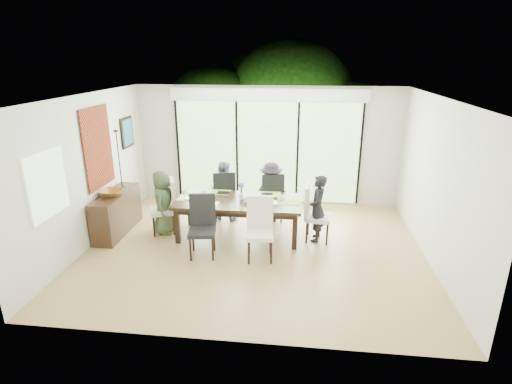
# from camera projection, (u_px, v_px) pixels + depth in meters

# --- Properties ---
(floor) EXTENTS (6.00, 5.00, 0.01)m
(floor) POSITION_uv_depth(u_px,v_px,m) (254.00, 249.00, 7.25)
(floor) COLOR olive
(floor) RESTS_ON ground
(ceiling) EXTENTS (6.00, 5.00, 0.01)m
(ceiling) POSITION_uv_depth(u_px,v_px,m) (254.00, 96.00, 6.37)
(ceiling) COLOR white
(ceiling) RESTS_ON wall_back
(wall_back) EXTENTS (6.00, 0.02, 2.70)m
(wall_back) POSITION_uv_depth(u_px,v_px,m) (267.00, 146.00, 9.17)
(wall_back) COLOR beige
(wall_back) RESTS_ON floor
(wall_front) EXTENTS (6.00, 0.02, 2.70)m
(wall_front) POSITION_uv_depth(u_px,v_px,m) (228.00, 242.00, 4.45)
(wall_front) COLOR white
(wall_front) RESTS_ON floor
(wall_left) EXTENTS (0.02, 5.00, 2.70)m
(wall_left) POSITION_uv_depth(u_px,v_px,m) (88.00, 172.00, 7.14)
(wall_left) COLOR silver
(wall_left) RESTS_ON floor
(wall_right) EXTENTS (0.02, 5.00, 2.70)m
(wall_right) POSITION_uv_depth(u_px,v_px,m) (438.00, 184.00, 6.49)
(wall_right) COLOR white
(wall_right) RESTS_ON floor
(glass_doors) EXTENTS (4.20, 0.02, 2.30)m
(glass_doors) POSITION_uv_depth(u_px,v_px,m) (267.00, 153.00, 9.18)
(glass_doors) COLOR #598C3F
(glass_doors) RESTS_ON wall_back
(blinds_header) EXTENTS (4.40, 0.06, 0.28)m
(blinds_header) POSITION_uv_depth(u_px,v_px,m) (268.00, 95.00, 8.75)
(blinds_header) COLOR white
(blinds_header) RESTS_ON wall_back
(mullion_a) EXTENTS (0.05, 0.04, 2.30)m
(mullion_a) POSITION_uv_depth(u_px,v_px,m) (178.00, 150.00, 9.40)
(mullion_a) COLOR black
(mullion_a) RESTS_ON wall_back
(mullion_b) EXTENTS (0.05, 0.04, 2.30)m
(mullion_b) POSITION_uv_depth(u_px,v_px,m) (237.00, 152.00, 9.25)
(mullion_b) COLOR black
(mullion_b) RESTS_ON wall_back
(mullion_c) EXTENTS (0.05, 0.04, 2.30)m
(mullion_c) POSITION_uv_depth(u_px,v_px,m) (298.00, 154.00, 9.09)
(mullion_c) COLOR black
(mullion_c) RESTS_ON wall_back
(mullion_d) EXTENTS (0.05, 0.04, 2.30)m
(mullion_d) POSITION_uv_depth(u_px,v_px,m) (360.00, 155.00, 8.94)
(mullion_d) COLOR black
(mullion_d) RESTS_ON wall_back
(side_window) EXTENTS (0.02, 0.90, 1.00)m
(side_window) POSITION_uv_depth(u_px,v_px,m) (48.00, 184.00, 5.96)
(side_window) COLOR #8CAD7F
(side_window) RESTS_ON wall_left
(deck) EXTENTS (6.00, 1.80, 0.10)m
(deck) POSITION_uv_depth(u_px,v_px,m) (270.00, 191.00, 10.46)
(deck) COLOR brown
(deck) RESTS_ON ground
(rail_top) EXTENTS (6.00, 0.08, 0.06)m
(rail_top) POSITION_uv_depth(u_px,v_px,m) (272.00, 161.00, 11.02)
(rail_top) COLOR brown
(rail_top) RESTS_ON deck
(foliage_left) EXTENTS (3.20, 3.20, 3.20)m
(foliage_left) POSITION_uv_depth(u_px,v_px,m) (215.00, 122.00, 11.86)
(foliage_left) COLOR #14380F
(foliage_left) RESTS_ON ground
(foliage_mid) EXTENTS (4.00, 4.00, 4.00)m
(foliage_mid) POSITION_uv_depth(u_px,v_px,m) (290.00, 108.00, 12.07)
(foliage_mid) COLOR #14380F
(foliage_mid) RESTS_ON ground
(foliage_right) EXTENTS (2.80, 2.80, 2.80)m
(foliage_right) POSITION_uv_depth(u_px,v_px,m) (352.00, 132.00, 11.30)
(foliage_right) COLOR #14380F
(foliage_right) RESTS_ON ground
(foliage_far) EXTENTS (3.60, 3.60, 3.60)m
(foliage_far) POSITION_uv_depth(u_px,v_px,m) (260.00, 111.00, 12.89)
(foliage_far) COLOR #14380F
(foliage_far) RESTS_ON ground
(table_top) EXTENTS (2.37, 1.08, 0.06)m
(table_top) POSITION_uv_depth(u_px,v_px,m) (239.00, 202.00, 7.53)
(table_top) COLOR black
(table_top) RESTS_ON floor
(table_apron) EXTENTS (2.17, 0.89, 0.10)m
(table_apron) POSITION_uv_depth(u_px,v_px,m) (239.00, 206.00, 7.56)
(table_apron) COLOR black
(table_apron) RESTS_ON floor
(table_leg_fl) EXTENTS (0.09, 0.09, 0.68)m
(table_leg_fl) POSITION_uv_depth(u_px,v_px,m) (177.00, 226.00, 7.36)
(table_leg_fl) COLOR black
(table_leg_fl) RESTS_ON floor
(table_leg_fr) EXTENTS (0.09, 0.09, 0.68)m
(table_leg_fr) POSITION_uv_depth(u_px,v_px,m) (295.00, 232.00, 7.13)
(table_leg_fr) COLOR black
(table_leg_fr) RESTS_ON floor
(table_leg_bl) EXTENTS (0.09, 0.09, 0.68)m
(table_leg_bl) POSITION_uv_depth(u_px,v_px,m) (190.00, 209.00, 8.17)
(table_leg_bl) COLOR black
(table_leg_bl) RESTS_ON floor
(table_leg_br) EXTENTS (0.09, 0.09, 0.68)m
(table_leg_br) POSITION_uv_depth(u_px,v_px,m) (296.00, 214.00, 7.93)
(table_leg_br) COLOR black
(table_leg_br) RESTS_ON floor
(chair_left_end) EXTENTS (0.58, 0.58, 1.08)m
(chair_left_end) POSITION_uv_depth(u_px,v_px,m) (162.00, 207.00, 7.74)
(chair_left_end) COLOR beige
(chair_left_end) RESTS_ON floor
(chair_right_end) EXTENTS (0.49, 0.49, 1.08)m
(chair_right_end) POSITION_uv_depth(u_px,v_px,m) (318.00, 213.00, 7.42)
(chair_right_end) COLOR beige
(chair_right_end) RESTS_ON floor
(chair_far_left) EXTENTS (0.56, 0.56, 1.08)m
(chair_far_left) POSITION_uv_depth(u_px,v_px,m) (224.00, 194.00, 8.43)
(chair_far_left) COLOR black
(chair_far_left) RESTS_ON floor
(chair_far_right) EXTENTS (0.55, 0.55, 1.08)m
(chair_far_right) POSITION_uv_depth(u_px,v_px,m) (271.00, 196.00, 8.32)
(chair_far_right) COLOR black
(chair_far_right) RESTS_ON floor
(chair_near_left) EXTENTS (0.51, 0.51, 1.08)m
(chair_near_left) POSITION_uv_depth(u_px,v_px,m) (202.00, 227.00, 6.82)
(chair_near_left) COLOR black
(chair_near_left) RESTS_ON floor
(chair_near_right) EXTENTS (0.50, 0.50, 1.08)m
(chair_near_right) POSITION_uv_depth(u_px,v_px,m) (260.00, 230.00, 6.71)
(chair_near_right) COLOR white
(chair_near_right) RESTS_ON floor
(person_left_end) EXTENTS (0.42, 0.62, 1.27)m
(person_left_end) POSITION_uv_depth(u_px,v_px,m) (163.00, 202.00, 7.71)
(person_left_end) COLOR #3D4E34
(person_left_end) RESTS_ON floor
(person_right_end) EXTENTS (0.44, 0.63, 1.27)m
(person_right_end) POSITION_uv_depth(u_px,v_px,m) (317.00, 208.00, 7.39)
(person_right_end) COLOR black
(person_right_end) RESTS_ON floor
(person_far_left) EXTENTS (0.66, 0.49, 1.27)m
(person_far_left) POSITION_uv_depth(u_px,v_px,m) (224.00, 190.00, 8.38)
(person_far_left) COLOR slate
(person_far_left) RESTS_ON floor
(person_far_right) EXTENTS (0.64, 0.46, 1.27)m
(person_far_right) POSITION_uv_depth(u_px,v_px,m) (271.00, 192.00, 8.27)
(person_far_right) COLOR #281F2E
(person_far_right) RESTS_ON floor
(placemat_left) EXTENTS (0.43, 0.32, 0.01)m
(placemat_left) POSITION_uv_depth(u_px,v_px,m) (189.00, 198.00, 7.62)
(placemat_left) COLOR #8DC646
(placemat_left) RESTS_ON table_top
(placemat_right) EXTENTS (0.43, 0.32, 0.01)m
(placemat_right) POSITION_uv_depth(u_px,v_px,m) (289.00, 202.00, 7.41)
(placemat_right) COLOR #6FA53B
(placemat_right) RESTS_ON table_top
(placemat_far_l) EXTENTS (0.43, 0.32, 0.01)m
(placemat_far_l) POSITION_uv_depth(u_px,v_px,m) (219.00, 192.00, 7.94)
(placemat_far_l) COLOR #85C245
(placemat_far_l) RESTS_ON table_top
(placemat_far_r) EXTENTS (0.43, 0.32, 0.01)m
(placemat_far_r) POSITION_uv_depth(u_px,v_px,m) (269.00, 194.00, 7.83)
(placemat_far_r) COLOR #90C144
(placemat_far_r) RESTS_ON table_top
(placemat_paper) EXTENTS (0.43, 0.32, 0.01)m
(placemat_paper) POSITION_uv_depth(u_px,v_px,m) (206.00, 204.00, 7.29)
(placemat_paper) COLOR white
(placemat_paper) RESTS_ON table_top
(tablet_far_l) EXTENTS (0.26, 0.18, 0.01)m
(tablet_far_l) POSITION_uv_depth(u_px,v_px,m) (224.00, 193.00, 7.88)
(tablet_far_l) COLOR black
(tablet_far_l) RESTS_ON table_top
(tablet_far_r) EXTENTS (0.24, 0.17, 0.01)m
(tablet_far_r) POSITION_uv_depth(u_px,v_px,m) (267.00, 194.00, 7.79)
(tablet_far_r) COLOR black
(tablet_far_r) RESTS_ON table_top
(papers) EXTENTS (0.30, 0.22, 0.00)m
(papers) POSITION_uv_depth(u_px,v_px,m) (275.00, 202.00, 7.39)
(papers) COLOR white
(papers) RESTS_ON table_top
(platter_base) EXTENTS (0.26, 0.26, 0.02)m
(platter_base) POSITION_uv_depth(u_px,v_px,m) (206.00, 204.00, 7.29)
(platter_base) COLOR white
(platter_base) RESTS_ON table_top
(platter_snacks) EXTENTS (0.20, 0.20, 0.01)m
(platter_snacks) POSITION_uv_depth(u_px,v_px,m) (206.00, 203.00, 7.28)
(platter_snacks) COLOR orange
(platter_snacks) RESTS_ON table_top
(vase) EXTENTS (0.08, 0.08, 0.12)m
(vase) POSITION_uv_depth(u_px,v_px,m) (241.00, 196.00, 7.54)
(vase) COLOR silver
(vase) RESTS_ON table_top
(hyacinth_stems) EXTENTS (0.04, 0.04, 0.16)m
(hyacinth_stems) POSITION_uv_depth(u_px,v_px,m) (241.00, 190.00, 7.50)
(hyacinth_stems) COLOR #337226
(hyacinth_stems) RESTS_ON table_top
(hyacinth_blooms) EXTENTS (0.11, 0.11, 0.11)m
(hyacinth_blooms) POSITION_uv_depth(u_px,v_px,m) (241.00, 185.00, 7.47)
(hyacinth_blooms) COLOR #525ECE
(hyacinth_blooms) RESTS_ON table_top
(laptop) EXTENTS (0.34, 0.23, 0.03)m
(laptop) POSITION_uv_depth(u_px,v_px,m) (193.00, 199.00, 7.51)
(laptop) COLOR silver
(laptop) RESTS_ON table_top
(cup_a) EXTENTS (0.17, 0.17, 0.09)m
(cup_a) POSITION_uv_depth(u_px,v_px,m) (204.00, 194.00, 7.72)
(cup_a) COLOR white
(cup_a) RESTS_ON table_top
(cup_b) EXTENTS (0.14, 0.14, 0.09)m
(cup_b) POSITION_uv_depth(u_px,v_px,m) (246.00, 200.00, 7.39)
(cup_b) COLOR white
(cup_b) RESTS_ON table_top
(cup_c) EXTENTS (0.14, 0.14, 0.09)m
(cup_c) POSITION_uv_depth(u_px,v_px,m) (281.00, 198.00, 7.51)
(cup_c) COLOR white
(cup_c) RESTS_ON table_top
(book) EXTENTS (0.26, 0.27, 0.02)m
(book) POSITION_uv_depth(u_px,v_px,m) (252.00, 199.00, 7.53)
(book) COLOR white
(book) RESTS_ON table_top
(sideboard) EXTENTS (0.41, 1.44, 0.81)m
(sideboard) POSITION_uv_depth(u_px,v_px,m) (117.00, 213.00, 7.80)
(sideboard) COLOR black
(sideboard) RESTS_ON floor
(bowl) EXTENTS (0.43, 0.43, 0.10)m
(bowl) POSITION_uv_depth(u_px,v_px,m) (112.00, 192.00, 7.56)
(bowl) COLOR brown
(bowl) RESTS_ON sideboard
(candlestick_base) EXTENTS (0.09, 0.09, 0.04)m
(candlestick_base) POSITION_uv_depth(u_px,v_px,m) (122.00, 187.00, 7.99)
(candlestick_base) COLOR black
(candlestick_base) RESTS_ON sideboard
(candlestick_shaft) EXTENTS (0.02, 0.02, 1.13)m
(candlestick_shaft) POSITION_uv_depth(u_px,v_px,m) (119.00, 159.00, 7.80)
(candlestick_shaft) COLOR black
(candlestick_shaft) RESTS_ON sideboard
(candlestick_pan) EXTENTS (0.09, 0.09, 0.03)m
(candlestick_pan) POSITION_uv_depth(u_px,v_px,m) (116.00, 131.00, 7.62)
(candlestick_pan) COLOR black
(candlestick_pan) RESTS_ON sideboard
(candle) EXTENTS (0.03, 0.03, 0.09)m
(candle) POSITION_uv_depth(u_px,v_px,m) (115.00, 128.00, 7.60)
(candle) COLOR silver
(candle) RESTS_ON sideboard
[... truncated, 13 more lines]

